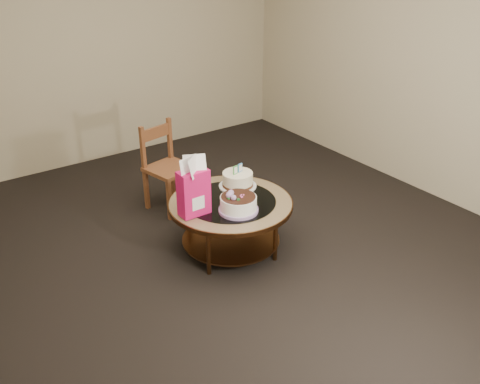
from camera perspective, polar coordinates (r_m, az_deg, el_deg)
ground at (r=4.57m, az=-0.97°, el=-6.03°), size 5.00×5.00×0.00m
room_walls at (r=3.95m, az=-1.15°, el=13.08°), size 4.52×5.02×2.61m
coffee_table at (r=4.38m, az=-1.01°, el=-1.87°), size 1.02×1.02×0.46m
decorated_cake at (r=4.16m, az=-0.20°, el=-1.35°), size 0.31×0.31×0.18m
cream_cake at (r=4.55m, az=-0.25°, el=1.30°), size 0.32×0.32×0.20m
gift_bag at (r=4.07m, az=-4.99°, el=0.57°), size 0.24×0.17×0.47m
pillar_candle at (r=4.54m, az=-4.03°, el=0.69°), size 0.13×0.13×0.09m
dining_chair at (r=5.09m, az=-7.80°, el=2.69°), size 0.46×0.46×0.83m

